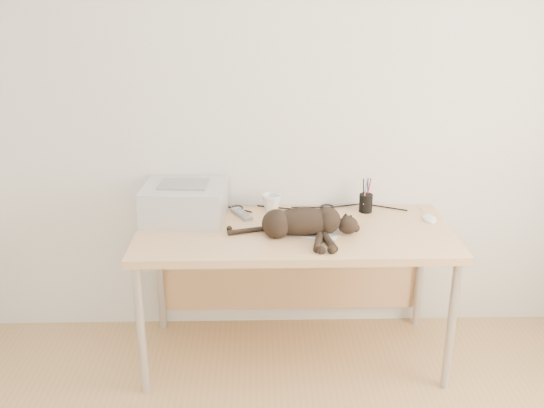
{
  "coord_description": "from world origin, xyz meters",
  "views": [
    {
      "loc": [
        -0.18,
        -1.44,
        1.93
      ],
      "look_at": [
        -0.11,
        1.34,
        0.9
      ],
      "focal_mm": 40.0,
      "sensor_mm": 36.0,
      "label": 1
    }
  ],
  "objects_px": {
    "printer": "(185,202)",
    "mug": "(272,203)",
    "cat": "(300,223)",
    "pen_cup": "(366,203)",
    "mouse": "(429,216)",
    "desk": "(293,247)"
  },
  "relations": [
    {
      "from": "mug",
      "to": "pen_cup",
      "type": "distance_m",
      "value": 0.51
    },
    {
      "from": "cat",
      "to": "pen_cup",
      "type": "relative_size",
      "value": 3.5
    },
    {
      "from": "cat",
      "to": "pen_cup",
      "type": "height_order",
      "value": "pen_cup"
    },
    {
      "from": "printer",
      "to": "mug",
      "type": "height_order",
      "value": "printer"
    },
    {
      "from": "desk",
      "to": "mug",
      "type": "bearing_deg",
      "value": 122.52
    },
    {
      "from": "desk",
      "to": "cat",
      "type": "xyz_separation_m",
      "value": [
        0.02,
        -0.16,
        0.2
      ]
    },
    {
      "from": "mouse",
      "to": "cat",
      "type": "bearing_deg",
      "value": -167.48
    },
    {
      "from": "cat",
      "to": "mug",
      "type": "height_order",
      "value": "cat"
    },
    {
      "from": "pen_cup",
      "to": "mouse",
      "type": "height_order",
      "value": "pen_cup"
    },
    {
      "from": "desk",
      "to": "cat",
      "type": "bearing_deg",
      "value": -81.63
    },
    {
      "from": "printer",
      "to": "pen_cup",
      "type": "xyz_separation_m",
      "value": [
        0.97,
        0.08,
        -0.04
      ]
    },
    {
      "from": "desk",
      "to": "cat",
      "type": "relative_size",
      "value": 2.45
    },
    {
      "from": "printer",
      "to": "mouse",
      "type": "bearing_deg",
      "value": -2.08
    },
    {
      "from": "pen_cup",
      "to": "mouse",
      "type": "xyz_separation_m",
      "value": [
        0.32,
        -0.13,
        -0.03
      ]
    },
    {
      "from": "cat",
      "to": "desk",
      "type": "bearing_deg",
      "value": 96.44
    },
    {
      "from": "mug",
      "to": "mouse",
      "type": "relative_size",
      "value": 0.87
    },
    {
      "from": "cat",
      "to": "mouse",
      "type": "xyz_separation_m",
      "value": [
        0.7,
        0.19,
        -0.04
      ]
    },
    {
      "from": "desk",
      "to": "mouse",
      "type": "height_order",
      "value": "mouse"
    },
    {
      "from": "cat",
      "to": "pen_cup",
      "type": "bearing_deg",
      "value": 38.2
    },
    {
      "from": "printer",
      "to": "mug",
      "type": "bearing_deg",
      "value": 10.99
    },
    {
      "from": "printer",
      "to": "cat",
      "type": "relative_size",
      "value": 0.68
    },
    {
      "from": "desk",
      "to": "mug",
      "type": "distance_m",
      "value": 0.27
    }
  ]
}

